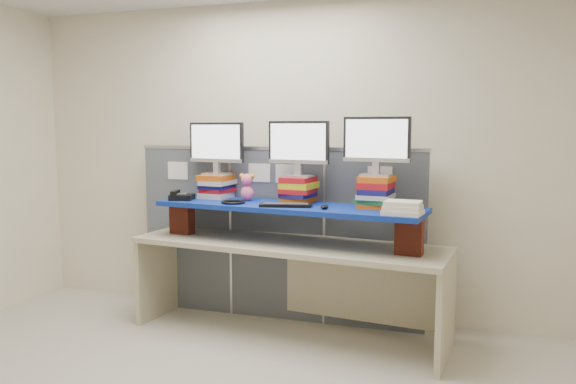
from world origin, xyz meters
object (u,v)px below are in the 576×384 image
(monitor_left, at_px, (216,145))
(desk_phone, at_px, (181,196))
(blue_board, at_px, (288,207))
(monitor_right, at_px, (377,142))
(monitor_center, at_px, (298,145))
(desk, at_px, (288,261))
(keyboard, at_px, (286,205))

(monitor_left, xyz_separation_m, desk_phone, (-0.24, -0.21, -0.43))
(blue_board, height_order, desk_phone, desk_phone)
(monitor_right, xyz_separation_m, desk_phone, (-1.65, -0.05, -0.47))
(monitor_center, xyz_separation_m, monitor_right, (0.64, -0.07, 0.03))
(monitor_right, bearing_deg, monitor_center, -180.00)
(blue_board, distance_m, monitor_left, 0.88)
(blue_board, bearing_deg, desk_phone, -172.94)
(desk, height_order, monitor_center, monitor_center)
(desk, bearing_deg, monitor_left, 170.79)
(desk, relative_size, blue_board, 1.20)
(monitor_center, distance_m, keyboard, 0.51)
(blue_board, relative_size, monitor_center, 4.20)
(blue_board, distance_m, monitor_center, 0.50)
(desk_phone, bearing_deg, monitor_center, -6.29)
(monitor_center, relative_size, monitor_right, 1.00)
(monitor_center, height_order, monitor_right, monitor_right)
(desk, xyz_separation_m, blue_board, (0.00, 0.00, 0.44))
(monitor_left, distance_m, monitor_right, 1.42)
(blue_board, relative_size, desk_phone, 9.84)
(keyboard, relative_size, desk_phone, 1.91)
(desk, bearing_deg, monitor_right, 9.82)
(desk, xyz_separation_m, desk_phone, (-0.95, -0.01, 0.49))
(monitor_left, bearing_deg, blue_board, -9.21)
(monitor_center, xyz_separation_m, keyboard, (-0.03, -0.23, -0.46))
(desk, distance_m, blue_board, 0.44)
(monitor_center, xyz_separation_m, desk_phone, (-1.00, -0.12, -0.44))
(blue_board, height_order, keyboard, keyboard)
(blue_board, xyz_separation_m, monitor_center, (0.05, 0.11, 0.49))
(monitor_left, bearing_deg, monitor_right, 0.00)
(keyboard, bearing_deg, desk, 88.59)
(monitor_left, xyz_separation_m, monitor_right, (1.41, -0.16, 0.04))
(desk, xyz_separation_m, monitor_center, (0.05, 0.11, 0.93))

